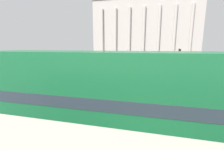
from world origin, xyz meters
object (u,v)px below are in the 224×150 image
Objects in this scene: pedestrian_grey at (198,68)px; plaza_building_left at (145,31)px; traffic_light_far at (179,58)px; pedestrian_white at (212,66)px; traffic_light_mid at (106,62)px; pedestrian_yellow at (130,65)px; traffic_light_near at (215,74)px; double_decker_bus at (99,96)px.

plaza_building_left is at bearing 40.53° from pedestrian_grey.
traffic_light_far is (6.52, -34.81, -7.61)m from plaza_building_left.
pedestrian_grey is at bearing -73.89° from pedestrian_white.
pedestrian_grey is at bearing 28.43° from traffic_light_mid.
pedestrian_white is (16.88, 10.54, -1.24)m from traffic_light_mid.
pedestrian_white is at bearing -85.84° from pedestrian_yellow.
traffic_light_near is at bearing -81.64° from plaza_building_left.
double_decker_bus reaches higher than pedestrian_grey.
traffic_light_near is 18.67m from pedestrian_white.
traffic_light_near is 1.94× the size of pedestrian_white.
double_decker_bus is 28.02m from pedestrian_white.
pedestrian_white is 14.79m from pedestrian_yellow.
double_decker_bus is at bearing -176.91° from pedestrian_yellow.
traffic_light_far reaches higher than traffic_light_near.
traffic_light_near reaches higher than traffic_light_mid.
traffic_light_mid is 19.94m from pedestrian_white.
pedestrian_white is at bearing -21.53° from pedestrian_grey.
double_decker_bus is at bearing 178.46° from pedestrian_grey.
plaza_building_left is at bearing 100.61° from traffic_light_far.
traffic_light_mid is at bearing 141.93° from pedestrian_grey.
pedestrian_white is at bearing 37.73° from traffic_light_far.
pedestrian_white reaches higher than pedestrian_yellow.
plaza_building_left is 22.69× the size of pedestrian_grey.
traffic_light_far is at bearing -79.39° from plaza_building_left.
traffic_light_far is at bearing 78.12° from double_decker_bus.
double_decker_bus is 5.56× the size of pedestrian_white.
pedestrian_yellow is (-8.57, 16.32, -1.34)m from traffic_light_near.
plaza_building_left is at bearing 98.36° from traffic_light_near.
double_decker_bus reaches higher than traffic_light_mid.
double_decker_bus is 5.95× the size of pedestrian_yellow.
double_decker_bus is at bearing -108.58° from traffic_light_far.
double_decker_bus is 23.52m from pedestrian_yellow.
pedestrian_grey is 11.80m from pedestrian_yellow.
double_decker_bus is 2.43× the size of traffic_light_far.
pedestrian_grey is at bearing 29.98° from traffic_light_far.
traffic_light_far is at bearing 27.89° from traffic_light_mid.
traffic_light_mid is (-3.76, -40.25, -8.02)m from plaza_building_left.
plaza_building_left is at bearing 174.97° from pedestrian_white.
traffic_light_near is 14.89m from pedestrian_grey.
traffic_light_far reaches higher than pedestrian_yellow.
pedestrian_grey is 0.94× the size of pedestrian_yellow.
double_decker_bus is 20.66m from traffic_light_far.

